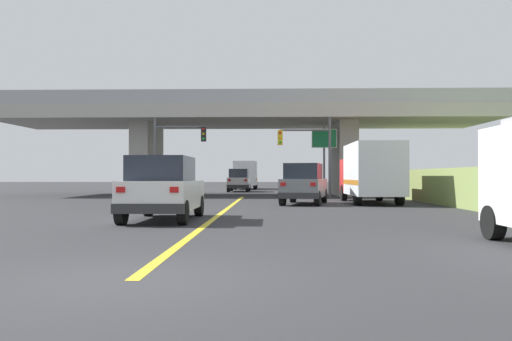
% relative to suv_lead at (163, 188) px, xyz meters
% --- Properties ---
extents(ground, '(160.00, 160.00, 0.00)m').
position_rel_suv_lead_xyz_m(ground, '(1.54, 21.21, -1.01)').
color(ground, '#2B2B2D').
extents(overpass_bridge, '(34.64, 8.56, 7.05)m').
position_rel_suv_lead_xyz_m(overpass_bridge, '(1.54, 21.21, 4.10)').
color(overpass_bridge, '#A8A59E').
rests_on(overpass_bridge, ground).
extents(lane_divider_stripe, '(0.20, 27.54, 0.01)m').
position_rel_suv_lead_xyz_m(lane_divider_stripe, '(1.54, 4.38, -1.01)').
color(lane_divider_stripe, yellow).
rests_on(lane_divider_stripe, ground).
extents(suv_lead, '(2.05, 4.46, 2.02)m').
position_rel_suv_lead_xyz_m(suv_lead, '(0.00, 0.00, 0.00)').
color(suv_lead, silver).
rests_on(suv_lead, ground).
extents(suv_crossing, '(2.69, 4.55, 2.02)m').
position_rel_suv_lead_xyz_m(suv_crossing, '(5.07, 9.35, -0.00)').
color(suv_crossing, slate).
rests_on(suv_crossing, ground).
extents(box_truck, '(2.33, 6.82, 3.03)m').
position_rel_suv_lead_xyz_m(box_truck, '(8.56, 10.44, 0.59)').
color(box_truck, red).
rests_on(box_truck, ground).
extents(sedan_oncoming, '(1.89, 4.80, 2.02)m').
position_rel_suv_lead_xyz_m(sedan_oncoming, '(0.59, 29.72, 0.00)').
color(sedan_oncoming, silver).
rests_on(sedan_oncoming, ground).
extents(traffic_signal_nearside, '(3.45, 0.36, 5.18)m').
position_rel_suv_lead_xyz_m(traffic_signal_nearside, '(6.02, 17.07, 2.24)').
color(traffic_signal_nearside, '#56595E').
rests_on(traffic_signal_nearside, ground).
extents(traffic_signal_farside, '(3.44, 0.36, 5.49)m').
position_rel_suv_lead_xyz_m(traffic_signal_farside, '(-2.97, 17.04, 2.40)').
color(traffic_signal_farside, '#56595E').
rests_on(traffic_signal_farside, ground).
extents(highway_sign, '(1.69, 0.17, 4.73)m').
position_rel_suv_lead_xyz_m(highway_sign, '(7.02, 18.55, 2.48)').
color(highway_sign, '#56595E').
rests_on(highway_sign, ground).
extents(semi_truck_distant, '(2.33, 6.75, 2.92)m').
position_rel_suv_lead_xyz_m(semi_truck_distant, '(0.78, 38.32, 0.54)').
color(semi_truck_distant, red).
rests_on(semi_truck_distant, ground).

